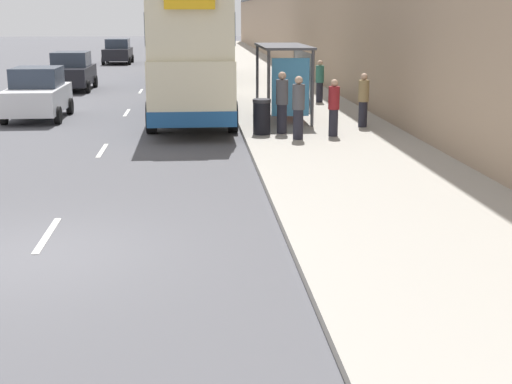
% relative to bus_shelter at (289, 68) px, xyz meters
% --- Properties ---
extents(ground_plane, '(220.00, 220.00, 0.00)m').
position_rel_bus_shelter_xyz_m(ground_plane, '(-5.77, -13.34, -1.88)').
color(ground_plane, '#515156').
extents(pavement, '(5.00, 93.00, 0.14)m').
position_rel_bus_shelter_xyz_m(pavement, '(0.73, 25.16, -1.81)').
color(pavement, '#A39E93').
rests_on(pavement, ground_plane).
extents(lane_mark_0, '(0.12, 2.00, 0.01)m').
position_rel_bus_shelter_xyz_m(lane_mark_0, '(-5.77, -12.27, -1.87)').
color(lane_mark_0, silver).
rests_on(lane_mark_0, ground_plane).
extents(lane_mark_1, '(0.12, 2.00, 0.01)m').
position_rel_bus_shelter_xyz_m(lane_mark_1, '(-5.77, -4.57, -1.87)').
color(lane_mark_1, silver).
rests_on(lane_mark_1, ground_plane).
extents(lane_mark_2, '(0.12, 2.00, 0.01)m').
position_rel_bus_shelter_xyz_m(lane_mark_2, '(-5.77, 3.14, -1.87)').
color(lane_mark_2, silver).
rests_on(lane_mark_2, ground_plane).
extents(lane_mark_3, '(0.12, 2.00, 0.01)m').
position_rel_bus_shelter_xyz_m(lane_mark_3, '(-5.77, 10.85, -1.87)').
color(lane_mark_3, silver).
rests_on(lane_mark_3, ground_plane).
extents(lane_mark_4, '(0.12, 2.00, 0.01)m').
position_rel_bus_shelter_xyz_m(lane_mark_4, '(-5.77, 18.56, -1.87)').
color(lane_mark_4, silver).
rests_on(lane_mark_4, ground_plane).
extents(lane_mark_5, '(0.12, 2.00, 0.01)m').
position_rel_bus_shelter_xyz_m(lane_mark_5, '(-5.77, 26.26, -1.87)').
color(lane_mark_5, silver).
rests_on(lane_mark_5, ground_plane).
extents(lane_mark_6, '(0.12, 2.00, 0.01)m').
position_rel_bus_shelter_xyz_m(lane_mark_6, '(-5.77, 33.97, -1.87)').
color(lane_mark_6, silver).
rests_on(lane_mark_6, ground_plane).
extents(lane_mark_7, '(0.12, 2.00, 0.01)m').
position_rel_bus_shelter_xyz_m(lane_mark_7, '(-5.77, 41.68, -1.87)').
color(lane_mark_7, silver).
rests_on(lane_mark_7, ground_plane).
extents(lane_mark_8, '(0.12, 2.00, 0.01)m').
position_rel_bus_shelter_xyz_m(lane_mark_8, '(-5.77, 49.39, -1.87)').
color(lane_mark_8, silver).
rests_on(lane_mark_8, ground_plane).
extents(bus_shelter, '(1.60, 4.20, 2.48)m').
position_rel_bus_shelter_xyz_m(bus_shelter, '(0.00, 0.00, 0.00)').
color(bus_shelter, '#4C4C51').
rests_on(bus_shelter, ground_plane).
extents(double_decker_bus_near, '(2.85, 11.29, 4.30)m').
position_rel_bus_shelter_xyz_m(double_decker_bus_near, '(-3.30, 1.75, 0.41)').
color(double_decker_bus_near, beige).
rests_on(double_decker_bus_near, ground_plane).
extents(double_decker_bus_ahead, '(2.85, 11.52, 4.30)m').
position_rel_bus_shelter_xyz_m(double_decker_bus_ahead, '(-3.46, 16.03, 0.41)').
color(double_decker_bus_ahead, beige).
rests_on(double_decker_bus_ahead, ground_plane).
extents(car_0, '(2.09, 4.32, 1.85)m').
position_rel_bus_shelter_xyz_m(car_0, '(-9.15, 11.71, -0.97)').
color(car_0, black).
rests_on(car_0, ground_plane).
extents(car_1, '(2.10, 4.29, 1.82)m').
position_rel_bus_shelter_xyz_m(car_1, '(-8.79, 30.81, -0.98)').
color(car_1, black).
rests_on(car_1, ground_plane).
extents(car_2, '(2.00, 3.99, 1.82)m').
position_rel_bus_shelter_xyz_m(car_2, '(-8.75, 1.78, -0.98)').
color(car_2, silver).
rests_on(car_2, ground_plane).
extents(pedestrian_at_shelter, '(0.37, 0.37, 1.85)m').
position_rel_bus_shelter_xyz_m(pedestrian_at_shelter, '(-0.60, -2.92, -0.79)').
color(pedestrian_at_shelter, '#23232D').
rests_on(pedestrian_at_shelter, ground_plane).
extents(pedestrian_1, '(0.36, 0.36, 1.80)m').
position_rel_bus_shelter_xyz_m(pedestrian_1, '(-0.26, -3.99, -0.81)').
color(pedestrian_1, '#23232D').
rests_on(pedestrian_1, ground_plane).
extents(pedestrian_2, '(0.33, 0.33, 1.69)m').
position_rel_bus_shelter_xyz_m(pedestrian_2, '(1.88, 4.63, -0.87)').
color(pedestrian_2, '#23232D').
rests_on(pedestrian_2, ground_plane).
extents(pedestrian_3, '(0.33, 0.33, 1.67)m').
position_rel_bus_shelter_xyz_m(pedestrian_3, '(0.85, -3.54, -0.88)').
color(pedestrian_3, '#23232D').
rests_on(pedestrian_3, ground_plane).
extents(pedestrian_4, '(0.34, 0.34, 1.70)m').
position_rel_bus_shelter_xyz_m(pedestrian_4, '(2.12, -1.90, -0.87)').
color(pedestrian_4, '#23232D').
rests_on(pedestrian_4, ground_plane).
extents(litter_bin, '(0.55, 0.55, 1.05)m').
position_rel_bus_shelter_xyz_m(litter_bin, '(-1.22, -3.02, -1.21)').
color(litter_bin, black).
rests_on(litter_bin, ground_plane).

